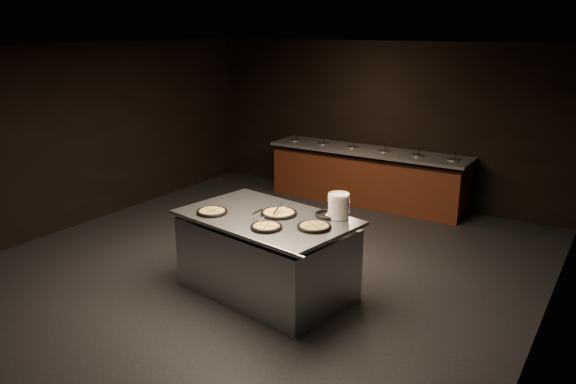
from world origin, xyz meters
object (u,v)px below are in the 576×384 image
object	(u,v)px
serving_counter	(267,256)
plate_stack	(339,206)
pan_cheese_whole	(279,213)
pan_veggie_whole	(212,211)

from	to	relation	value
serving_counter	plate_stack	world-z (taller)	plate_stack
plate_stack	pan_cheese_whole	xyz separation A→B (m)	(-0.66, -0.27, -0.13)
serving_counter	plate_stack	size ratio (longest dim) A/B	7.58
plate_stack	serving_counter	bearing A→B (deg)	-152.77
serving_counter	pan_veggie_whole	world-z (taller)	pan_veggie_whole
plate_stack	pan_veggie_whole	xyz separation A→B (m)	(-1.37, -0.65, -0.13)
pan_cheese_whole	serving_counter	bearing A→B (deg)	-128.42
plate_stack	pan_veggie_whole	world-z (taller)	plate_stack
serving_counter	plate_stack	bearing A→B (deg)	36.73
serving_counter	pan_cheese_whole	world-z (taller)	pan_cheese_whole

